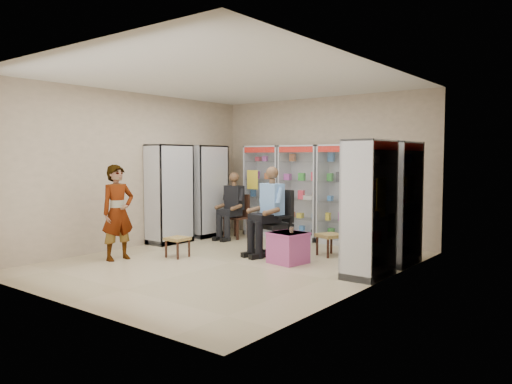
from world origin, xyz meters
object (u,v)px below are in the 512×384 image
Objects in this scene: pink_trunk at (288,248)px; woven_stool_a at (330,245)px; wooden_chair at (236,216)px; standing_man at (118,212)px; cabinet_right_near at (369,209)px; cabinet_back_right at (342,195)px; cabinet_back_mid at (302,192)px; cabinet_back_left at (266,191)px; cabinet_left_far at (207,191)px; cabinet_left_near at (169,194)px; woven_stool_b at (178,247)px; office_chair at (275,222)px; seated_shopkeeper at (273,214)px; cabinet_right_far at (398,203)px.

woven_stool_a is at bearing 75.66° from pink_trunk.
standing_man is at bearing -92.27° from wooden_chair.
cabinet_right_near reaches higher than wooden_chair.
standing_man is at bearing 110.88° from cabinet_right_near.
cabinet_back_right is 3.77× the size of pink_trunk.
cabinet_back_mid is at bearing 180.00° from cabinet_back_right.
cabinet_back_right is at bearing 0.00° from cabinet_back_left.
wooden_chair is at bearing 4.98° from standing_man.
cabinet_left_far is 1.00× the size of cabinet_left_near.
cabinet_left_far is (-4.46, 1.30, 0.00)m from cabinet_right_near.
cabinet_back_left is 1.00× the size of cabinet_back_right.
standing_man is (-0.64, -0.76, 0.64)m from woven_stool_b.
office_chair is at bearing -104.18° from cabinet_back_right.
woven_stool_a is 3.72m from standing_man.
wooden_chair is 1.98m from office_chair.
cabinet_back_right and cabinet_left_near have the same top height.
pink_trunk is (0.61, -0.46, -0.33)m from office_chair.
cabinet_back_left and cabinet_right_near have the same top height.
seated_shopkeeper is at bearing -74.51° from office_chair.
cabinet_back_mid is 3.14m from woven_stool_b.
cabinet_back_mid is 1.72× the size of office_chair.
cabinet_back_right is 1.00× the size of cabinet_left_far.
cabinet_left_near reaches higher than seated_shopkeeper.
cabinet_right_far is 1.00× the size of cabinet_right_near.
wooden_chair is at bearing 103.28° from woven_stool_b.
woven_stool_b is (-1.62, -2.96, -0.82)m from cabinet_back_right.
cabinet_back_left is 5.68× the size of woven_stool_b.
cabinet_left_far is at bearing 87.43° from cabinet_right_far.
cabinet_right_near is at bearing 73.75° from cabinet_left_far.
pink_trunk is at bearing -62.59° from cabinet_back_mid.
wooden_chair is 2.63m from woven_stool_a.
woven_stool_a is (1.37, -1.22, -0.80)m from cabinet_back_mid.
cabinet_back_left is at bearing 180.00° from cabinet_back_right.
standing_man is (0.56, -1.69, -0.19)m from cabinet_left_near.
office_chair reaches higher than woven_stool_b.
wooden_chair is (0.68, 1.30, -0.53)m from cabinet_left_near.
cabinet_right_near is at bearing -32.28° from cabinet_back_left.
cabinet_left_near is at bearing 101.41° from cabinet_right_far.
office_chair is 0.72× the size of standing_man.
woven_stool_a is 2.68m from woven_stool_b.
woven_stool_a is (2.57, -0.49, -0.27)m from wooden_chair.
office_chair is at bearing 142.68° from pink_trunk.
standing_man is (-1.84, -1.96, 0.07)m from seated_shopkeeper.
cabinet_back_left is at bearing 95.32° from woven_stool_b.
cabinet_back_right is 1.72× the size of office_chair.
cabinet_back_right is at bearing 36.16° from cabinet_right_near.
cabinet_back_mid reaches higher than standing_man.
pink_trunk is (-1.45, 0.06, -0.74)m from cabinet_right_near.
woven_stool_a is at bearing 47.82° from seated_shopkeeper.
cabinet_right_far and cabinet_right_near have the same top height.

